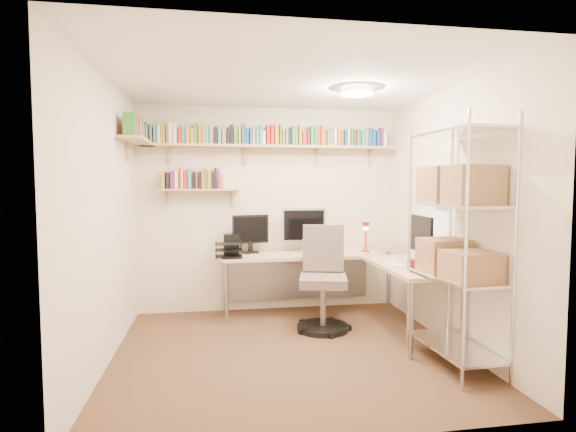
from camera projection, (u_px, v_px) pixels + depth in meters
name	position (u px, v px, depth m)	size (l,w,h in m)	color
ground	(289.00, 352.00, 4.20)	(3.20, 3.20, 0.00)	#442F1D
room_shell	(289.00, 186.00, 4.09)	(3.24, 3.04, 2.52)	beige
wall_shelves	(236.00, 145.00, 5.27)	(3.12, 1.09, 0.80)	tan
corner_desk	(317.00, 257.00, 5.15)	(2.27, 1.88, 1.28)	beige
office_chair	(323.00, 286.00, 4.86)	(0.60, 0.62, 1.12)	black
wire_rack	(457.00, 224.00, 3.81)	(0.49, 0.93, 2.11)	silver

